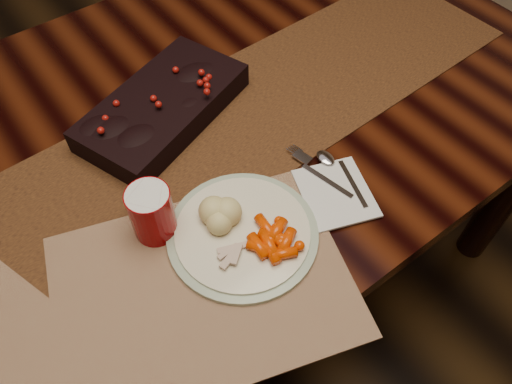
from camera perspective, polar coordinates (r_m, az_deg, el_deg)
floor at (r=1.67m, az=-5.95°, el=-10.80°), size 5.00×5.00×0.00m
dining_table at (r=1.34m, az=-7.29°, el=-3.83°), size 1.80×1.00×0.75m
table_runner at (r=0.99m, az=-9.79°, el=3.78°), size 1.71×0.41×0.00m
centerpiece at (r=1.04m, az=-10.64°, el=9.89°), size 0.40×0.29×0.07m
placemat_main at (r=0.83m, az=-6.17°, el=-10.57°), size 0.56×0.48×0.00m
dinner_plate at (r=0.86m, az=-1.54°, el=-4.75°), size 0.30×0.30×0.01m
baby_carrots at (r=0.84m, az=1.67°, el=-5.54°), size 0.10×0.08×0.02m
mashed_potatoes at (r=0.86m, az=-3.81°, el=-1.81°), size 0.10×0.09×0.05m
turkey_shreds at (r=0.82m, az=-3.02°, el=-7.21°), size 0.07×0.06×0.02m
napkin at (r=0.93m, az=9.07°, el=-0.13°), size 0.17×0.18×0.00m
fork at (r=0.95m, az=7.43°, el=1.97°), size 0.05×0.15×0.00m
spoon at (r=0.95m, az=10.02°, el=1.87°), size 0.07×0.14×0.00m
red_cup at (r=0.85m, az=-11.81°, el=-2.34°), size 0.09×0.09×0.10m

